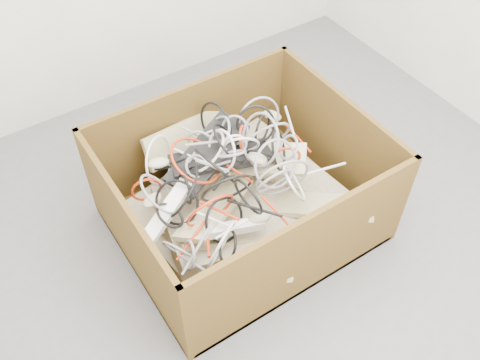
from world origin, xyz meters
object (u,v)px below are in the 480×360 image
vga_plug (293,150)px  power_strip_right (234,228)px  cardboard_box (240,206)px  power_strip_left (166,213)px

vga_plug → power_strip_right: bearing=-140.3°
cardboard_box → power_strip_left: size_ratio=3.48×
power_strip_left → power_strip_right: (0.21, -0.20, -0.03)m
cardboard_box → power_strip_right: size_ratio=4.38×
cardboard_box → vga_plug: cardboard_box is taller
power_strip_left → power_strip_right: size_ratio=1.26×
power_strip_left → vga_plug: power_strip_left is taller
cardboard_box → vga_plug: (0.29, 0.00, 0.21)m
power_strip_left → vga_plug: (0.67, 0.01, 0.01)m
power_strip_right → vga_plug: bearing=37.1°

